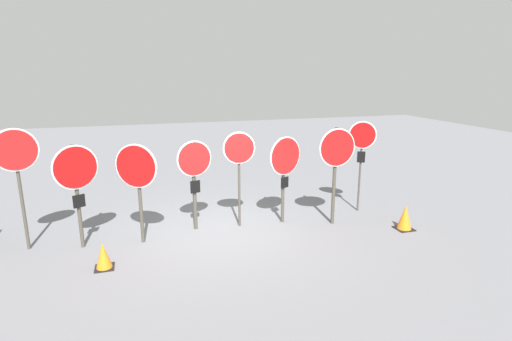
% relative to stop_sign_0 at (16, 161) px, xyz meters
% --- Properties ---
extents(ground_plane, '(40.00, 40.00, 0.00)m').
position_rel_stop_sign_0_xyz_m(ground_plane, '(4.01, -0.17, -1.91)').
color(ground_plane, slate).
extents(stop_sign_0, '(0.82, 0.33, 2.57)m').
position_rel_stop_sign_0_xyz_m(stop_sign_0, '(0.00, 0.00, 0.00)').
color(stop_sign_0, '#474238').
rests_on(stop_sign_0, ground).
extents(stop_sign_1, '(0.83, 0.43, 2.22)m').
position_rel_stop_sign_0_xyz_m(stop_sign_1, '(1.09, -0.23, -0.34)').
color(stop_sign_1, '#474238').
rests_on(stop_sign_1, ground).
extents(stop_sign_2, '(0.83, 0.48, 2.19)m').
position_rel_stop_sign_0_xyz_m(stop_sign_2, '(2.27, -0.33, -0.35)').
color(stop_sign_2, '#474238').
rests_on(stop_sign_2, ground).
extents(stop_sign_3, '(0.80, 0.23, 2.13)m').
position_rel_stop_sign_0_xyz_m(stop_sign_3, '(3.53, 0.09, -0.44)').
color(stop_sign_3, '#474238').
rests_on(stop_sign_3, ground).
extents(stop_sign_4, '(0.74, 0.15, 2.30)m').
position_rel_stop_sign_0_xyz_m(stop_sign_4, '(4.55, -0.04, -0.17)').
color(stop_sign_4, '#474238').
rests_on(stop_sign_4, ground).
extents(stop_sign_5, '(0.87, 0.36, 2.15)m').
position_rel_stop_sign_0_xyz_m(stop_sign_5, '(5.66, -0.09, -0.40)').
color(stop_sign_5, '#474238').
rests_on(stop_sign_5, ground).
extents(stop_sign_6, '(0.91, 0.14, 2.37)m').
position_rel_stop_sign_0_xyz_m(stop_sign_6, '(6.78, -0.54, -0.23)').
color(stop_sign_6, '#474238').
rests_on(stop_sign_6, ground).
extents(stop_sign_7, '(0.64, 0.34, 2.41)m').
position_rel_stop_sign_0_xyz_m(stop_sign_7, '(7.85, 0.12, -0.07)').
color(stop_sign_7, '#474238').
rests_on(stop_sign_7, ground).
extents(traffic_cone_0, '(0.40, 0.40, 0.59)m').
position_rel_stop_sign_0_xyz_m(traffic_cone_0, '(8.24, -1.31, -1.62)').
color(traffic_cone_0, black).
rests_on(traffic_cone_0, ground).
extents(traffic_cone_1, '(0.35, 0.35, 0.51)m').
position_rel_stop_sign_0_xyz_m(traffic_cone_1, '(1.56, -1.31, -1.66)').
color(traffic_cone_1, black).
rests_on(traffic_cone_1, ground).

